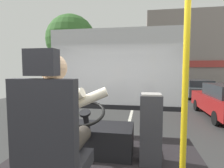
# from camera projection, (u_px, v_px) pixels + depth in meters

# --- Properties ---
(ground) EXTENTS (18.00, 44.00, 0.06)m
(ground) POSITION_uv_depth(u_px,v_px,m) (134.00, 104.00, 10.55)
(ground) COLOR #353535
(driver_seat) EXTENTS (0.48, 0.48, 1.34)m
(driver_seat) POSITION_uv_depth(u_px,v_px,m) (52.00, 152.00, 1.39)
(driver_seat) COLOR black
(driver_seat) RESTS_ON bus_floor
(bus_driver) EXTENTS (0.76, 0.59, 0.84)m
(bus_driver) POSITION_uv_depth(u_px,v_px,m) (58.00, 120.00, 1.49)
(bus_driver) COLOR #332D28
(bus_driver) RESTS_ON driver_seat
(steering_console) EXTENTS (1.10, 0.95, 0.80)m
(steering_console) POSITION_uv_depth(u_px,v_px,m) (94.00, 138.00, 2.64)
(steering_console) COLOR black
(steering_console) RESTS_ON bus_floor
(handrail_pole) EXTENTS (0.04, 0.04, 2.11)m
(handrail_pole) POSITION_uv_depth(u_px,v_px,m) (185.00, 91.00, 1.31)
(handrail_pole) COLOR gold
(handrail_pole) RESTS_ON bus_floor
(fare_box) EXTENTS (0.27, 0.25, 0.90)m
(fare_box) POSITION_uv_depth(u_px,v_px,m) (151.00, 129.00, 2.33)
(fare_box) COLOR #333338
(fare_box) RESTS_ON bus_floor
(windshield_panel) EXTENTS (2.50, 0.08, 1.48)m
(windshield_panel) POSITION_uv_depth(u_px,v_px,m) (116.00, 78.00, 3.34)
(windshield_panel) COLOR silver
(street_tree) EXTENTS (3.35, 3.35, 5.70)m
(street_tree) POSITION_uv_depth(u_px,v_px,m) (71.00, 40.00, 12.51)
(street_tree) COLOR #4C3828
(street_tree) RESTS_ON ground
(shop_building) EXTENTS (9.50, 4.29, 7.46)m
(shop_building) POSITION_uv_depth(u_px,v_px,m) (194.00, 52.00, 18.52)
(shop_building) COLOR gray
(shop_building) RESTS_ON ground
(parked_car_charcoal) EXTENTS (1.93, 4.01, 1.26)m
(parked_car_charcoal) POSITION_uv_depth(u_px,v_px,m) (196.00, 88.00, 13.03)
(parked_car_charcoal) COLOR #474C51
(parked_car_charcoal) RESTS_ON ground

